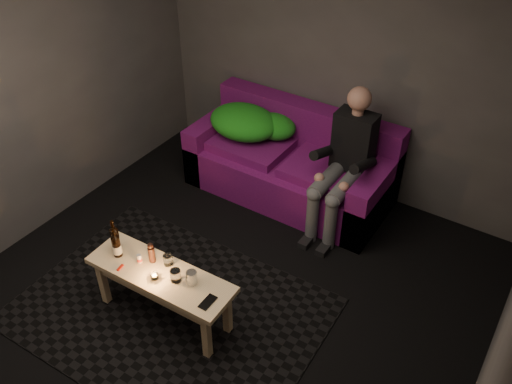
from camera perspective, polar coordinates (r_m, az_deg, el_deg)
floor at (r=4.49m, az=-5.36°, el=-12.72°), size 4.50×4.50×0.00m
room at (r=3.72m, az=-2.37°, el=8.59°), size 4.50×4.50×4.50m
rug at (r=4.54m, az=-9.00°, el=-12.25°), size 2.44×1.81×0.01m
sofa at (r=5.52m, az=3.80°, el=2.83°), size 2.03×0.91×0.87m
green_blanket at (r=5.55m, az=-0.66°, el=7.32°), size 0.89×0.61×0.30m
person at (r=4.95m, az=9.33°, el=3.31°), size 0.36×0.84×1.35m
coffee_table at (r=4.23m, az=-9.96°, el=-9.19°), size 1.20×0.42×0.49m
beer_bottle_a at (r=4.37m, az=-14.59°, el=-4.75°), size 0.07×0.07×0.28m
beer_bottle_b at (r=4.31m, az=-14.48°, el=-5.48°), size 0.07×0.07×0.27m
salt_shaker at (r=4.25m, az=-12.18°, el=-6.87°), size 0.04×0.04×0.08m
pepper_mill at (r=4.22m, az=-10.92°, el=-6.49°), size 0.06×0.06×0.14m
tumbler_back at (r=4.19m, az=-9.24°, el=-7.05°), size 0.07×0.07×0.09m
tealight at (r=4.12m, az=-10.64°, el=-8.71°), size 0.06×0.06×0.04m
tumbler_front at (r=4.06m, az=-8.46°, el=-8.70°), size 0.09×0.09×0.10m
steel_cup at (r=4.02m, az=-6.78°, el=-8.94°), size 0.10×0.10×0.11m
smartphone at (r=3.92m, az=-5.10°, el=-11.47°), size 0.07×0.15×0.01m
red_lighter at (r=4.26m, az=-14.11°, el=-7.73°), size 0.03×0.07×0.01m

